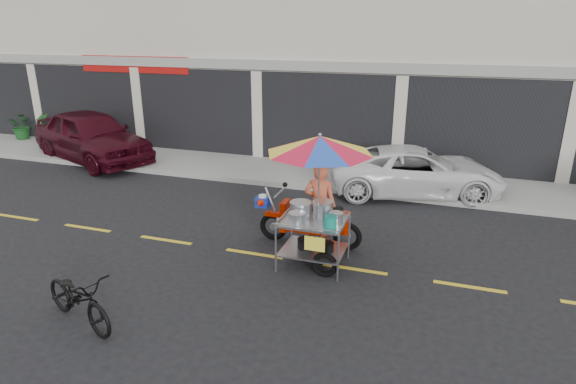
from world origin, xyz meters
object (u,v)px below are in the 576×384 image
(white_pickup, at_px, (416,171))
(food_vendor_rig, at_px, (318,180))
(maroon_sedan, at_px, (92,136))
(near_bicycle, at_px, (78,298))

(white_pickup, distance_m, food_vendor_rig, 4.77)
(maroon_sedan, height_order, near_bicycle, maroon_sedan)
(maroon_sedan, relative_size, near_bicycle, 2.99)
(food_vendor_rig, bearing_deg, maroon_sedan, 153.24)
(maroon_sedan, bearing_deg, near_bicycle, -119.56)
(maroon_sedan, xyz_separation_m, near_bicycle, (6.06, -7.69, -0.40))
(near_bicycle, xyz_separation_m, food_vendor_rig, (2.77, 3.26, 1.14))
(white_pickup, xyz_separation_m, near_bicycle, (-4.28, -7.69, -0.19))
(near_bicycle, bearing_deg, maroon_sedan, 58.05)
(white_pickup, bearing_deg, near_bicycle, 137.58)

